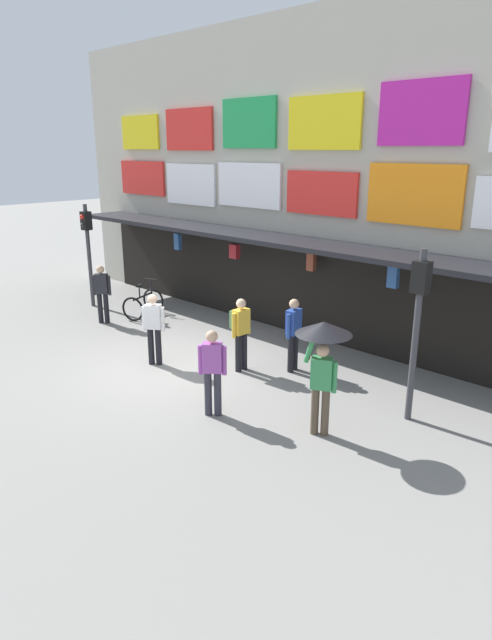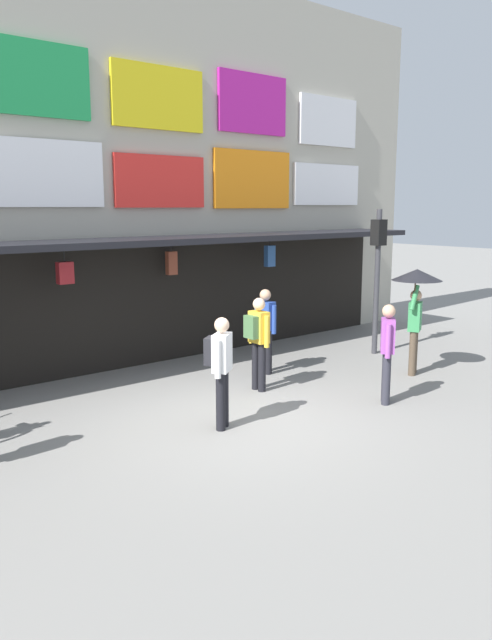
{
  "view_description": "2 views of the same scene",
  "coord_description": "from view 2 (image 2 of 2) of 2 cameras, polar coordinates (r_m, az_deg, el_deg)",
  "views": [
    {
      "loc": [
        9.5,
        -7.2,
        4.82
      ],
      "look_at": [
        1.72,
        0.81,
        1.32
      ],
      "focal_mm": 30.86,
      "sensor_mm": 36.0,
      "label": 1
    },
    {
      "loc": [
        -5.74,
        -7.18,
        3.27
      ],
      "look_at": [
        1.21,
        1.2,
        1.28
      ],
      "focal_mm": 35.11,
      "sensor_mm": 36.0,
      "label": 2
    }
  ],
  "objects": [
    {
      "name": "pedestrian_in_purple",
      "position": [
        12.23,
        1.75,
        -0.59
      ],
      "size": [
        0.27,
        0.52,
        1.68
      ],
      "color": "black",
      "rests_on": "ground"
    },
    {
      "name": "shopfront",
      "position": [
        13.1,
        -13.97,
        13.1
      ],
      "size": [
        18.0,
        2.6,
        8.0
      ],
      "color": "#B2AD9E",
      "rests_on": "ground"
    },
    {
      "name": "pedestrian_with_umbrella",
      "position": [
        12.48,
        15.26,
        2.5
      ],
      "size": [
        0.96,
        0.96,
        2.08
      ],
      "color": "brown",
      "rests_on": "ground"
    },
    {
      "name": "pedestrian_in_red",
      "position": [
        10.63,
        12.76,
        -2.51
      ],
      "size": [
        0.43,
        0.4,
        1.68
      ],
      "color": "#2D2D38",
      "rests_on": "ground"
    },
    {
      "name": "ground_plane",
      "position": [
        9.76,
        -0.98,
        -9.21
      ],
      "size": [
        80.0,
        80.0,
        0.0
      ],
      "primitive_type": "plane",
      "color": "gray"
    },
    {
      "name": "pedestrian_in_black",
      "position": [
        11.08,
        1.08,
        -1.55
      ],
      "size": [
        0.36,
        0.53,
        1.68
      ],
      "color": "black",
      "rests_on": "ground"
    },
    {
      "name": "pedestrian_in_blue",
      "position": [
        9.2,
        -2.34,
        -4.04
      ],
      "size": [
        0.48,
        0.47,
        1.68
      ],
      "color": "black",
      "rests_on": "ground"
    },
    {
      "name": "traffic_light_far",
      "position": [
        14.06,
        11.89,
        5.53
      ],
      "size": [
        0.28,
        0.33,
        3.2
      ],
      "color": "#38383D",
      "rests_on": "ground"
    }
  ]
}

